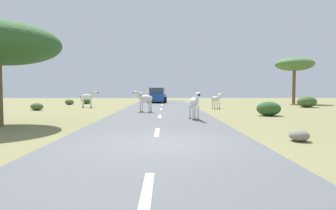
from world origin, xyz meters
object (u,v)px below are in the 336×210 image
at_px(car_0, 157,96).
at_px(bush_4, 69,102).
at_px(zebra_3, 145,99).
at_px(rock_1, 299,135).
at_px(zebra_0, 194,102).
at_px(bush_2, 37,107).
at_px(zebra_1, 88,97).
at_px(bush_3, 87,101).
at_px(zebra_2, 217,99).
at_px(tree_5, 294,65).
at_px(bush_1, 269,109).
at_px(bush_0, 307,102).

bearing_deg(car_0, bush_4, -153.19).
xyz_separation_m(zebra_3, rock_1, (5.46, -10.66, -0.77)).
distance_m(zebra_0, car_0, 19.19).
bearing_deg(bush_2, car_0, 52.99).
height_order(zebra_1, bush_3, zebra_1).
distance_m(zebra_2, bush_4, 15.54).
height_order(tree_5, bush_1, tree_5).
distance_m(car_0, bush_4, 9.84).
bearing_deg(rock_1, bush_4, 123.62).
relative_size(car_0, tree_5, 0.87).
distance_m(zebra_1, bush_2, 4.56).
xyz_separation_m(bush_2, bush_4, (-0.17, 7.94, -0.00)).
distance_m(car_0, bush_2, 14.75).
xyz_separation_m(zebra_0, zebra_1, (-8.26, 10.68, -0.02)).
bearing_deg(bush_0, tree_5, 75.05).
height_order(tree_5, bush_0, tree_5).
bearing_deg(bush_1, zebra_2, 107.89).
bearing_deg(zebra_3, zebra_2, -29.04).
bearing_deg(tree_5, car_0, 171.98).
distance_m(bush_0, bush_3, 22.17).
bearing_deg(bush_4, zebra_2, -24.25).
bearing_deg(bush_2, rock_1, -43.49).
distance_m(zebra_3, bush_3, 14.16).
bearing_deg(bush_1, bush_0, 51.55).
distance_m(bush_1, bush_4, 20.50).
bearing_deg(car_0, zebra_1, -121.39).
xyz_separation_m(zebra_0, bush_3, (-10.11, 16.96, -0.61)).
xyz_separation_m(tree_5, bush_2, (-24.05, -9.63, -4.05)).
bearing_deg(bush_3, tree_5, -0.14).
bearing_deg(bush_1, rock_1, -104.40).
bearing_deg(zebra_1, rock_1, 30.07).
bearing_deg(bush_4, rock_1, -56.38).
relative_size(zebra_1, bush_1, 1.13).
height_order(zebra_3, bush_2, zebra_3).
distance_m(car_0, bush_1, 17.91).
bearing_deg(zebra_3, bush_0, -41.93).
xyz_separation_m(bush_0, rock_1, (-8.55, -16.49, -0.32)).
distance_m(bush_1, bush_3, 20.67).
height_order(bush_0, bush_4, bush_0).
bearing_deg(bush_2, zebra_3, -16.39).
height_order(zebra_0, rock_1, zebra_0).
xyz_separation_m(zebra_3, bush_4, (-8.53, 10.40, -0.67)).
relative_size(zebra_1, bush_0, 0.97).
bearing_deg(bush_4, tree_5, 4.01).
height_order(bush_2, rock_1, bush_2).
relative_size(zebra_1, bush_4, 1.75).
height_order(zebra_2, bush_4, zebra_2).
relative_size(bush_0, bush_3, 1.56).
bearing_deg(zebra_0, bush_0, -145.53).
bearing_deg(bush_1, tree_5, 60.62).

